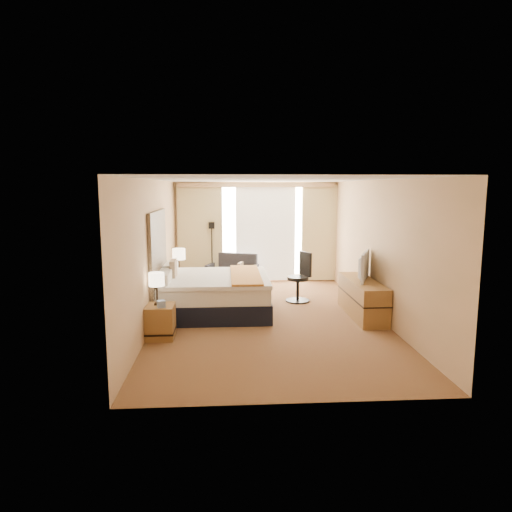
{
  "coord_description": "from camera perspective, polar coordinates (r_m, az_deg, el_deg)",
  "views": [
    {
      "loc": [
        -0.77,
        -8.4,
        2.47
      ],
      "look_at": [
        -0.2,
        0.4,
        1.13
      ],
      "focal_mm": 32.0,
      "sensor_mm": 36.0,
      "label": 1
    }
  ],
  "objects": [
    {
      "name": "window",
      "position": [
        11.97,
        1.18,
        3.12
      ],
      "size": [
        2.3,
        0.02,
        2.3
      ],
      "primitive_type": "cube",
      "color": "white",
      "rests_on": "wall_back"
    },
    {
      "name": "wall_right",
      "position": [
        8.95,
        15.02,
        0.83
      ],
      "size": [
        0.02,
        7.0,
        2.6
      ],
      "primitive_type": "cube",
      "color": "#DEB187",
      "rests_on": "ground"
    },
    {
      "name": "telephone",
      "position": [
        9.98,
        -9.42,
        -2.37
      ],
      "size": [
        0.19,
        0.15,
        0.07
      ],
      "primitive_type": "cube",
      "rotation": [
        0.0,
        0.0,
        -0.02
      ],
      "color": "black",
      "rests_on": "nightstand_right"
    },
    {
      "name": "floor_lamp",
      "position": [
        11.78,
        -5.55,
        1.99
      ],
      "size": [
        0.2,
        0.2,
        1.58
      ],
      "color": "black",
      "rests_on": "floor"
    },
    {
      "name": "lamp_right",
      "position": [
        10.08,
        -9.62,
        0.17
      ],
      "size": [
        0.28,
        0.28,
        0.59
      ],
      "color": "black",
      "rests_on": "nightstand_right"
    },
    {
      "name": "headboard",
      "position": [
        8.77,
        -12.14,
        0.65
      ],
      "size": [
        0.06,
        1.85,
        1.5
      ],
      "primitive_type": "cube",
      "color": "black",
      "rests_on": "wall_left"
    },
    {
      "name": "media_dresser",
      "position": [
        9.04,
        13.15,
        -5.16
      ],
      "size": [
        0.5,
        1.8,
        0.7
      ],
      "primitive_type": "cube",
      "color": "olive",
      "rests_on": "floor"
    },
    {
      "name": "tissue_box",
      "position": [
        7.53,
        -11.77,
        -5.88
      ],
      "size": [
        0.15,
        0.15,
        0.11
      ],
      "primitive_type": "cube",
      "rotation": [
        0.0,
        0.0,
        0.32
      ],
      "color": "#8EAADC",
      "rests_on": "nightstand_left"
    },
    {
      "name": "television",
      "position": [
        8.96,
        12.87,
        -1.2
      ],
      "size": [
        0.49,
        0.92,
        0.55
      ],
      "primitive_type": "imported",
      "rotation": [
        0.0,
        0.0,
        1.16
      ],
      "color": "black",
      "rests_on": "media_dresser"
    },
    {
      "name": "lamp_left",
      "position": [
        7.62,
        -12.33,
        -2.95
      ],
      "size": [
        0.26,
        0.26,
        0.54
      ],
      "color": "black",
      "rests_on": "nightstand_left"
    },
    {
      "name": "bed",
      "position": [
        9.07,
        -5.48,
        -4.67
      ],
      "size": [
        2.19,
        2.0,
        1.06
      ],
      "color": "black",
      "rests_on": "floor"
    },
    {
      "name": "nightstand_left",
      "position": [
        7.75,
        -11.84,
        -8.02
      ],
      "size": [
        0.45,
        0.52,
        0.55
      ],
      "primitive_type": "cube",
      "color": "olive",
      "rests_on": "floor"
    },
    {
      "name": "wall_left",
      "position": [
        8.58,
        -12.6,
        0.59
      ],
      "size": [
        0.02,
        7.0,
        2.6
      ],
      "primitive_type": "cube",
      "color": "#DEB187",
      "rests_on": "ground"
    },
    {
      "name": "loveseat",
      "position": [
        11.64,
        -2.88,
        -2.33
      ],
      "size": [
        1.4,
        1.03,
        0.78
      ],
      "rotation": [
        0.0,
        0.0,
        -0.32
      ],
      "color": "#4E1619",
      "rests_on": "floor"
    },
    {
      "name": "wall_front",
      "position": [
        5.09,
        5.1,
        -4.68
      ],
      "size": [
        4.2,
        0.02,
        2.6
      ],
      "primitive_type": "cube",
      "color": "#DEB187",
      "rests_on": "ground"
    },
    {
      "name": "wall_back",
      "position": [
        11.98,
        -0.02,
        3.03
      ],
      "size": [
        4.2,
        0.02,
        2.6
      ],
      "primitive_type": "cube",
      "color": "#DEB187",
      "rests_on": "ground"
    },
    {
      "name": "floor",
      "position": [
        8.79,
        1.47,
        -7.69
      ],
      "size": [
        4.2,
        7.0,
        0.02
      ],
      "primitive_type": "cube",
      "color": "#511F17",
      "rests_on": "ground"
    },
    {
      "name": "curtains",
      "position": [
        11.86,
        -0.0,
        3.5
      ],
      "size": [
        4.12,
        0.19,
        2.56
      ],
      "color": "#CAC08E",
      "rests_on": "floor"
    },
    {
      "name": "ceiling",
      "position": [
        8.43,
        1.54,
        9.52
      ],
      "size": [
        4.2,
        7.0,
        0.02
      ],
      "primitive_type": "cube",
      "color": "white",
      "rests_on": "wall_back"
    },
    {
      "name": "desk_chair",
      "position": [
        9.96,
        5.54,
        -2.94
      ],
      "size": [
        0.54,
        0.54,
        1.08
      ],
      "rotation": [
        0.0,
        0.0,
        0.4
      ],
      "color": "black",
      "rests_on": "floor"
    },
    {
      "name": "nightstand_right",
      "position": [
        10.15,
        -9.88,
        -3.99
      ],
      "size": [
        0.45,
        0.52,
        0.55
      ],
      "primitive_type": "cube",
      "color": "olive",
      "rests_on": "floor"
    }
  ]
}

